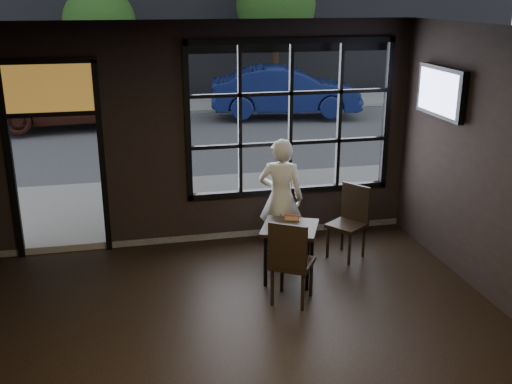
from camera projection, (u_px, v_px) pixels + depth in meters
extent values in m
cube|color=black|center=(265.00, 379.00, 5.78)|extent=(6.00, 7.00, 0.02)
cube|color=black|center=(266.00, 35.00, 4.76)|extent=(6.00, 7.00, 0.02)
cube|color=black|center=(290.00, 118.00, 8.69)|extent=(3.06, 0.12, 2.28)
cube|color=orange|center=(49.00, 88.00, 7.85)|extent=(1.20, 0.06, 0.70)
cube|color=#545456|center=(148.00, 73.00, 28.02)|extent=(60.00, 41.00, 0.04)
cube|color=black|center=(289.00, 253.00, 7.67)|extent=(0.89, 0.89, 0.73)
cube|color=black|center=(292.00, 260.00, 7.06)|extent=(0.63, 0.63, 1.06)
cube|color=black|center=(347.00, 223.00, 8.27)|extent=(0.62, 0.62, 1.02)
imported|color=silver|center=(281.00, 198.00, 8.25)|extent=(0.72, 0.60, 1.69)
imported|color=silver|center=(275.00, 229.00, 7.35)|extent=(0.16, 0.16, 0.10)
cube|color=black|center=(441.00, 92.00, 7.85)|extent=(0.13, 1.13, 0.66)
imported|color=#111D53|center=(286.00, 91.00, 17.56)|extent=(4.52, 2.18, 1.43)
imported|color=#401C14|center=(68.00, 95.00, 16.15)|extent=(4.90, 2.32, 1.62)
cylinder|color=#332114|center=(104.00, 77.00, 18.88)|extent=(0.18, 0.18, 2.03)
sphere|color=#28521A|center=(99.00, 23.00, 18.36)|extent=(2.21, 2.21, 2.21)
cylinder|color=#332114|center=(275.00, 66.00, 20.30)|extent=(0.22, 0.22, 2.40)
sphere|color=#2D741A|center=(276.00, 5.00, 19.68)|extent=(2.62, 2.62, 2.62)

